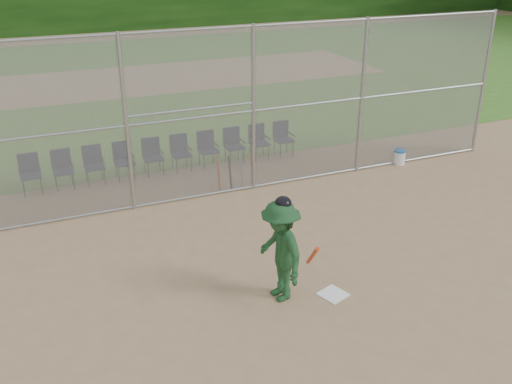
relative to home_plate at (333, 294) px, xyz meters
name	(u,v)px	position (x,y,z in m)	size (l,w,h in m)	color
ground	(313,306)	(-0.47, -0.15, -0.01)	(100.00, 100.00, 0.00)	#A5805B
grass_strip	(117,81)	(-0.47, 17.85, 0.00)	(100.00, 100.00, 0.00)	#396B20
dirt_patch_far	(117,81)	(-0.47, 17.85, 0.00)	(24.00, 24.00, 0.00)	tan
backstop_fence	(213,113)	(-0.47, 4.85, 2.06)	(16.09, 0.09, 4.00)	gray
home_plate	(333,294)	(0.00, 0.00, 0.00)	(0.43, 0.43, 0.02)	white
batter_at_plate	(280,250)	(-0.89, 0.32, 0.92)	(0.90, 1.33, 1.92)	#1C4723
water_cooler	(400,157)	(4.89, 4.81, 0.20)	(0.32, 0.32, 0.41)	white
spare_bats	(236,172)	(0.13, 5.06, 0.41)	(0.96, 0.30, 0.85)	#D84C14
chair_0	(31,175)	(-4.57, 6.71, 0.47)	(0.54, 0.52, 0.96)	#0E1633
chair_1	(63,170)	(-3.82, 6.71, 0.47)	(0.54, 0.52, 0.96)	#0E1633
chair_2	(94,166)	(-3.06, 6.71, 0.47)	(0.54, 0.52, 0.96)	#0E1633
chair_3	(124,162)	(-2.30, 6.71, 0.47)	(0.54, 0.52, 0.96)	#0E1633
chair_4	(153,157)	(-1.54, 6.71, 0.47)	(0.54, 0.52, 0.96)	#0E1633
chair_5	(181,154)	(-0.78, 6.71, 0.47)	(0.54, 0.52, 0.96)	#0E1633
chair_6	(208,150)	(-0.03, 6.71, 0.47)	(0.54, 0.52, 0.96)	#0E1633
chair_7	(234,146)	(0.73, 6.71, 0.47)	(0.54, 0.52, 0.96)	#0E1633
chair_8	(260,143)	(1.49, 6.71, 0.47)	(0.54, 0.52, 0.96)	#0E1633
chair_9	(284,139)	(2.25, 6.71, 0.47)	(0.54, 0.52, 0.96)	#0E1633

